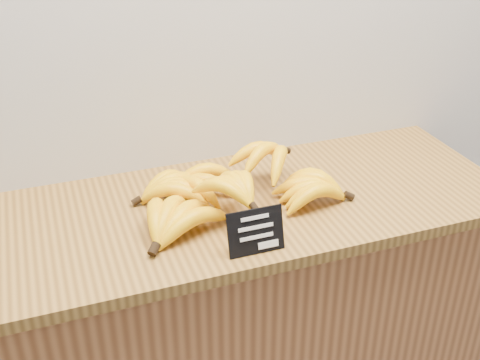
% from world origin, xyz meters
% --- Properties ---
extents(counter, '(1.50, 0.50, 0.90)m').
position_xyz_m(counter, '(0.10, 2.75, 0.45)').
color(counter, '#A06233').
rests_on(counter, ground).
extents(counter_top, '(1.42, 0.54, 0.03)m').
position_xyz_m(counter_top, '(0.10, 2.75, 0.92)').
color(counter_top, olive).
rests_on(counter_top, counter).
extents(chalkboard_sign, '(0.13, 0.03, 0.10)m').
position_xyz_m(chalkboard_sign, '(0.08, 2.54, 0.98)').
color(chalkboard_sign, black).
rests_on(chalkboard_sign, counter_top).
extents(banana_pile, '(0.58, 0.38, 0.12)m').
position_xyz_m(banana_pile, '(0.07, 2.75, 0.98)').
color(banana_pile, yellow).
rests_on(banana_pile, counter_top).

